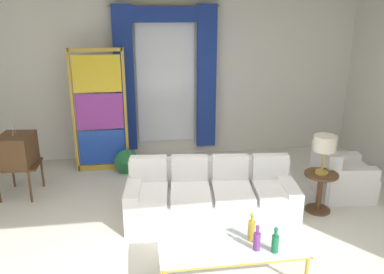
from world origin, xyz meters
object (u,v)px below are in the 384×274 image
at_px(vintage_tv, 17,151).
at_px(peacock_figurine, 127,163).
at_px(coffee_table, 231,247).
at_px(table_lamp_brass, 325,145).
at_px(bottle_amber_squat, 257,240).
at_px(stained_glass_divider, 100,114).
at_px(round_side_table, 320,189).
at_px(couch_white_long, 210,197).
at_px(armchair_white, 339,178).
at_px(bottle_crystal_tall, 275,242).
at_px(bottle_blue_decanter, 252,229).

distance_m(vintage_tv, peacock_figurine, 1.80).
bearing_deg(coffee_table, vintage_tv, 138.96).
xyz_separation_m(vintage_tv, table_lamp_brass, (4.45, -1.18, 0.30)).
bearing_deg(peacock_figurine, bottle_amber_squat, -65.55).
distance_m(bottle_amber_squat, stained_glass_divider, 3.93).
relative_size(stained_glass_divider, peacock_figurine, 3.67).
bearing_deg(round_side_table, bottle_amber_squat, -134.42).
distance_m(stained_glass_divider, round_side_table, 3.87).
bearing_deg(couch_white_long, bottle_amber_squat, -81.60).
height_order(coffee_table, peacock_figurine, peacock_figurine).
bearing_deg(coffee_table, armchair_white, 38.70).
xyz_separation_m(stained_glass_divider, round_side_table, (3.23, -2.02, -0.70)).
relative_size(bottle_crystal_tall, round_side_table, 0.49).
bearing_deg(round_side_table, vintage_tv, 165.12).
xyz_separation_m(couch_white_long, vintage_tv, (-2.85, 1.11, 0.42)).
bearing_deg(bottle_blue_decanter, bottle_amber_squat, -87.78).
height_order(armchair_white, stained_glass_divider, stained_glass_divider).
relative_size(bottle_blue_decanter, armchair_white, 0.37).
xyz_separation_m(armchair_white, stained_glass_divider, (-3.77, 1.56, 0.77)).
distance_m(stained_glass_divider, peacock_figurine, 0.99).
xyz_separation_m(vintage_tv, armchair_white, (4.99, -0.72, -0.44)).
bearing_deg(bottle_amber_squat, coffee_table, 151.54).
bearing_deg(bottle_blue_decanter, table_lamp_brass, 41.45).
bearing_deg(peacock_figurine, couch_white_long, -53.77).
bearing_deg(vintage_tv, round_side_table, -14.88).
bearing_deg(coffee_table, round_side_table, 38.21).
height_order(bottle_crystal_tall, bottle_amber_squat, bottle_amber_squat).
height_order(coffee_table, stained_glass_divider, stained_glass_divider).
bearing_deg(armchair_white, vintage_tv, 171.74).
relative_size(bottle_blue_decanter, bottle_crystal_tall, 1.15).
height_order(round_side_table, table_lamp_brass, table_lamp_brass).
bearing_deg(armchair_white, bottle_amber_squat, -135.86).
distance_m(coffee_table, stained_glass_divider, 3.73).
xyz_separation_m(coffee_table, round_side_table, (1.62, 1.28, -0.02)).
bearing_deg(bottle_amber_squat, armchair_white, 44.14).
height_order(armchair_white, round_side_table, armchair_white).
height_order(couch_white_long, round_side_table, couch_white_long).
bearing_deg(coffee_table, table_lamp_brass, 38.21).
relative_size(couch_white_long, stained_glass_divider, 1.10).
bearing_deg(bottle_amber_squat, table_lamp_brass, 45.58).
bearing_deg(table_lamp_brass, bottle_crystal_tall, -129.20).
bearing_deg(armchair_white, couch_white_long, -169.86).
bearing_deg(couch_white_long, stained_glass_divider, 129.94).
height_order(couch_white_long, vintage_tv, vintage_tv).
bearing_deg(peacock_figurine, bottle_crystal_tall, -63.41).
bearing_deg(peacock_figurine, table_lamp_brass, -31.45).
bearing_deg(bottle_amber_squat, bottle_crystal_tall, -20.72).
bearing_deg(bottle_blue_decanter, coffee_table, -167.58).
height_order(bottle_blue_decanter, armchair_white, armchair_white).
bearing_deg(round_side_table, stained_glass_divider, 147.97).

